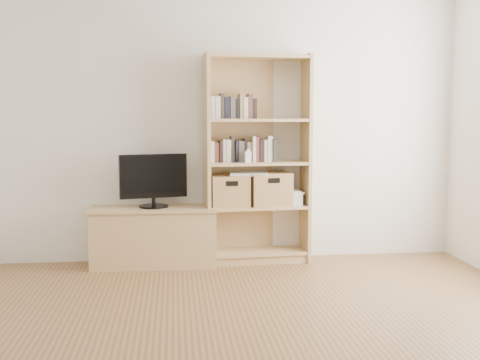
{
  "coord_description": "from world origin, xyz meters",
  "views": [
    {
      "loc": [
        -0.45,
        -3.16,
        1.39
      ],
      "look_at": [
        0.11,
        1.9,
        0.82
      ],
      "focal_mm": 45.0,
      "sensor_mm": 36.0,
      "label": 1
    }
  ],
  "objects": [
    {
      "name": "back_wall",
      "position": [
        0.0,
        2.5,
        1.3
      ],
      "size": [
        4.5,
        0.02,
        2.6
      ],
      "primitive_type": "cube",
      "color": "white",
      "rests_on": "floor"
    },
    {
      "name": "tv_stand",
      "position": [
        -0.64,
        2.29,
        0.26
      ],
      "size": [
        1.13,
        0.45,
        0.51
      ],
      "primitive_type": "cube",
      "rotation": [
        0.0,
        0.0,
        -0.03
      ],
      "color": "tan",
      "rests_on": "floor"
    },
    {
      "name": "bookshelf",
      "position": [
        0.31,
        2.33,
        0.96
      ],
      "size": [
        0.98,
        0.4,
        1.93
      ],
      "primitive_type": "cube",
      "rotation": [
        0.0,
        0.0,
        0.07
      ],
      "color": "tan",
      "rests_on": "floor"
    },
    {
      "name": "television",
      "position": [
        -0.64,
        2.29,
        0.78
      ],
      "size": [
        0.61,
        0.19,
        0.48
      ],
      "primitive_type": "cube",
      "rotation": [
        0.0,
        0.0,
        0.24
      ],
      "color": "black",
      "rests_on": "tv_stand"
    },
    {
      "name": "books_row_mid",
      "position": [
        0.31,
        2.35,
        1.05
      ],
      "size": [
        0.81,
        0.21,
        0.22
      ],
      "primitive_type": "cube",
      "rotation": [
        0.0,
        0.0,
        0.07
      ],
      "color": "beige",
      "rests_on": "bookshelf"
    },
    {
      "name": "books_row_upper",
      "position": [
        0.1,
        2.34,
        1.45
      ],
      "size": [
        0.43,
        0.2,
        0.22
      ],
      "primitive_type": "cube",
      "rotation": [
        0.0,
        0.0,
        0.12
      ],
      "color": "beige",
      "rests_on": "bookshelf"
    },
    {
      "name": "baby_monitor",
      "position": [
        0.21,
        2.22,
        0.99
      ],
      "size": [
        0.06,
        0.05,
        0.1
      ],
      "primitive_type": "cube",
      "rotation": [
        0.0,
        0.0,
        0.22
      ],
      "color": "white",
      "rests_on": "bookshelf"
    },
    {
      "name": "basket_left",
      "position": [
        0.06,
        2.31,
        0.68
      ],
      "size": [
        0.36,
        0.3,
        0.28
      ],
      "primitive_type": "cube",
      "rotation": [
        0.0,
        0.0,
        0.05
      ],
      "color": "#9E7647",
      "rests_on": "bookshelf"
    },
    {
      "name": "basket_right",
      "position": [
        0.43,
        2.33,
        0.69
      ],
      "size": [
        0.4,
        0.35,
        0.31
      ],
      "primitive_type": "cube",
      "rotation": [
        0.0,
        0.0,
        0.11
      ],
      "color": "#9E7647",
      "rests_on": "bookshelf"
    },
    {
      "name": "laptop",
      "position": [
        0.24,
        2.31,
        0.83
      ],
      "size": [
        0.37,
        0.28,
        0.03
      ],
      "primitive_type": "cube",
      "rotation": [
        0.0,
        0.0,
        -0.11
      ],
      "color": "white",
      "rests_on": "basket_left"
    },
    {
      "name": "magazine_stack",
      "position": [
        0.64,
        2.35,
        0.59
      ],
      "size": [
        0.17,
        0.25,
        0.11
      ],
      "primitive_type": "cube",
      "rotation": [
        0.0,
        0.0,
        -0.02
      ],
      "color": "beige",
      "rests_on": "bookshelf"
    }
  ]
}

